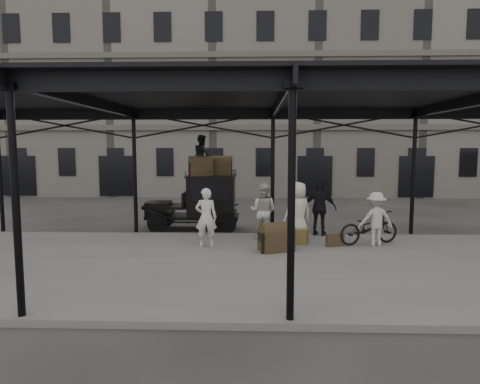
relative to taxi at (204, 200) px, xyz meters
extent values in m
plane|color=#383533|center=(2.64, -3.25, -1.20)|extent=(120.00, 120.00, 0.00)
cube|color=slate|center=(2.64, -5.25, -1.13)|extent=(28.00, 8.00, 0.15)
cylinder|color=black|center=(-7.36, -1.25, 0.95)|extent=(0.14, 0.14, 4.30)
cylinder|color=black|center=(2.64, -1.25, 0.95)|extent=(0.14, 0.14, 4.30)
cylinder|color=black|center=(2.64, -9.05, 0.95)|extent=(0.14, 0.14, 4.30)
cube|color=black|center=(2.64, -1.25, 3.28)|extent=(22.00, 0.10, 0.45)
cube|color=black|center=(2.64, -9.05, 3.28)|extent=(22.00, 0.10, 0.45)
cube|color=black|center=(2.64, -4.95, 3.45)|extent=(22.50, 9.00, 0.08)
cube|color=silver|center=(2.64, -4.95, 3.52)|extent=(18.00, 7.00, 0.04)
cube|color=slate|center=(2.64, 14.75, 5.80)|extent=(64.00, 8.00, 14.00)
cylinder|color=black|center=(-1.68, -0.72, -0.80)|extent=(0.80, 0.10, 0.80)
cylinder|color=black|center=(-1.68, 0.72, -0.80)|extent=(0.80, 0.10, 0.80)
cylinder|color=black|center=(0.92, -0.72, -0.80)|extent=(0.80, 0.10, 0.80)
cylinder|color=black|center=(0.92, 0.72, -0.80)|extent=(0.80, 0.10, 0.80)
cube|color=black|center=(-0.43, 0.00, -0.65)|extent=(3.60, 1.25, 0.12)
cube|color=black|center=(-1.78, 0.00, -0.35)|extent=(0.90, 1.00, 0.55)
cube|color=black|center=(-2.25, 0.00, -0.35)|extent=(0.06, 0.70, 0.55)
cube|color=black|center=(-0.98, 0.00, -0.25)|extent=(0.70, 1.30, 0.10)
cube|color=black|center=(0.32, 0.00, 0.15)|extent=(1.80, 1.45, 1.55)
cube|color=black|center=(0.32, -0.73, 0.35)|extent=(1.40, 0.02, 0.60)
cube|color=black|center=(0.32, 0.00, 0.95)|extent=(1.90, 1.55, 0.06)
imported|color=silver|center=(0.48, -3.41, -0.12)|extent=(0.69, 0.46, 1.86)
imported|color=beige|center=(2.29, -2.27, -0.09)|extent=(1.13, 1.01, 1.93)
imported|color=beige|center=(3.43, -2.62, -0.06)|extent=(1.15, 0.98, 2.00)
imported|color=black|center=(4.32, -1.56, -0.07)|extent=(1.25, 0.84, 1.97)
imported|color=beige|center=(5.84, -3.11, -0.19)|extent=(1.19, 0.79, 1.72)
imported|color=black|center=(5.69, -2.89, -0.50)|extent=(2.23, 1.40, 1.11)
imported|color=black|center=(-0.03, -0.10, 1.76)|extent=(0.79, 0.90, 1.57)
cube|color=olive|center=(3.42, -2.89, -0.80)|extent=(0.72, 0.64, 0.50)
cube|color=#4F3E24|center=(3.31, -1.45, -0.83)|extent=(0.33, 0.62, 0.45)
cube|color=#4F3E24|center=(4.55, -3.23, -0.85)|extent=(0.62, 0.34, 0.40)
camera|label=1|loc=(1.98, -16.61, 2.09)|focal=32.00mm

